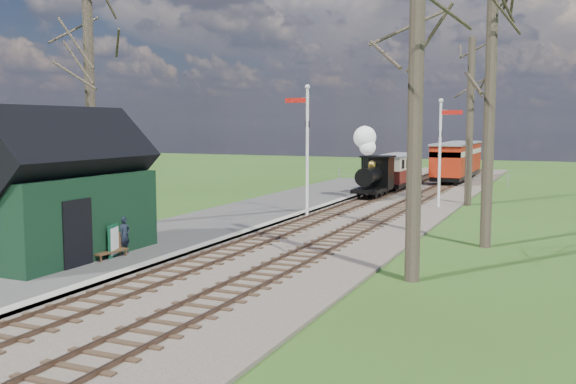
% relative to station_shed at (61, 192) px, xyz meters
% --- Properties ---
extents(ground, '(140.00, 140.00, 0.00)m').
position_rel_station_shed_xyz_m(ground, '(4.30, -4.00, -2.27)').
color(ground, '#304F18').
rests_on(ground, ground).
extents(distant_hills, '(114.40, 48.00, 22.02)m').
position_rel_station_shed_xyz_m(distant_hills, '(5.70, 60.38, -18.47)').
color(distant_hills, '#385B23').
rests_on(distant_hills, ground).
extents(ballast_bed, '(8.00, 60.00, 0.10)m').
position_rel_station_shed_xyz_m(ballast_bed, '(5.60, 18.00, -2.22)').
color(ballast_bed, brown).
rests_on(ballast_bed, ground).
extents(track_near, '(1.60, 60.00, 0.15)m').
position_rel_station_shed_xyz_m(track_near, '(4.30, 18.00, -2.17)').
color(track_near, brown).
rests_on(track_near, ground).
extents(track_far, '(1.60, 60.00, 0.15)m').
position_rel_station_shed_xyz_m(track_far, '(6.90, 18.00, -2.17)').
color(track_far, brown).
rests_on(track_far, ground).
extents(platform, '(5.00, 44.00, 0.20)m').
position_rel_station_shed_xyz_m(platform, '(0.80, 10.00, -2.17)').
color(platform, '#474442').
rests_on(platform, ground).
extents(coping_strip, '(0.40, 44.00, 0.21)m').
position_rel_station_shed_xyz_m(coping_strip, '(3.10, 10.00, -2.16)').
color(coping_strip, '#B2AD9E').
rests_on(coping_strip, ground).
extents(station_shed, '(3.25, 6.30, 4.78)m').
position_rel_station_shed_xyz_m(station_shed, '(0.00, 0.00, 0.00)').
color(station_shed, black).
rests_on(station_shed, platform).
extents(semaphore_near, '(1.22, 0.24, 6.22)m').
position_rel_station_shed_xyz_m(semaphore_near, '(3.53, 12.00, 1.35)').
color(semaphore_near, silver).
rests_on(semaphore_near, ground).
extents(semaphore_far, '(1.22, 0.24, 5.72)m').
position_rel_station_shed_xyz_m(semaphore_far, '(8.67, 18.00, 1.08)').
color(semaphore_far, silver).
rests_on(semaphore_far, ground).
extents(bare_trees, '(15.51, 22.39, 12.00)m').
position_rel_station_shed_xyz_m(bare_trees, '(5.63, 6.10, 2.94)').
color(bare_trees, '#382D23').
rests_on(bare_trees, ground).
extents(fence_line, '(12.60, 0.08, 1.00)m').
position_rel_station_shed_xyz_m(fence_line, '(4.60, 32.00, -1.72)').
color(fence_line, slate).
rests_on(fence_line, ground).
extents(locomotive, '(1.64, 3.82, 4.10)m').
position_rel_station_shed_xyz_m(locomotive, '(4.29, 20.48, -0.36)').
color(locomotive, black).
rests_on(locomotive, ground).
extents(coach, '(1.91, 6.55, 2.01)m').
position_rel_station_shed_xyz_m(coach, '(4.30, 26.54, -0.87)').
color(coach, black).
rests_on(coach, ground).
extents(red_carriage_a, '(2.29, 5.68, 2.41)m').
position_rel_station_shed_xyz_m(red_carriage_a, '(6.90, 32.06, -0.62)').
color(red_carriage_a, black).
rests_on(red_carriage_a, ground).
extents(red_carriage_b, '(2.29, 5.68, 2.41)m').
position_rel_station_shed_xyz_m(red_carriage_b, '(6.90, 37.56, -0.62)').
color(red_carriage_b, black).
rests_on(red_carriage_b, ground).
extents(sign_board, '(0.29, 0.70, 1.04)m').
position_rel_station_shed_xyz_m(sign_board, '(1.59, 0.52, -1.55)').
color(sign_board, '#0F492B').
rests_on(sign_board, platform).
extents(bench, '(0.49, 1.29, 0.72)m').
position_rel_station_shed_xyz_m(bench, '(1.51, 0.34, -1.73)').
color(bench, '#4C321B').
rests_on(bench, platform).
extents(person, '(0.34, 0.47, 1.21)m').
position_rel_station_shed_xyz_m(person, '(1.53, 1.15, -1.46)').
color(person, black).
rests_on(person, platform).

